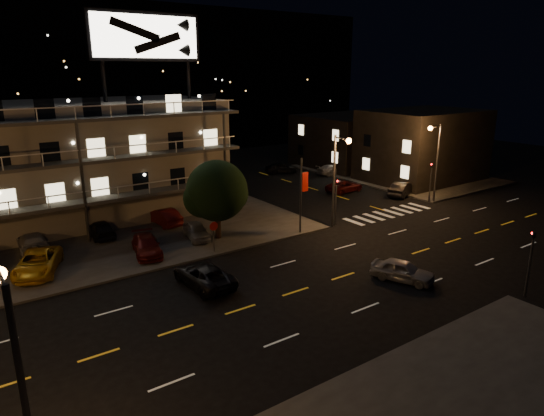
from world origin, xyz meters
TOP-DOWN VIEW (x-y plane):
  - ground at (0.00, 0.00)m, footprint 140.00×140.00m
  - curb_nw at (-14.00, 20.00)m, footprint 44.00×24.00m
  - curb_ne at (30.00, 20.00)m, footprint 16.00×24.00m
  - motel at (-9.94, 23.88)m, footprint 28.00×13.80m
  - side_bldg_front at (29.99, 16.00)m, footprint 14.06×10.00m
  - side_bldg_back at (29.99, 28.00)m, footprint 14.06×12.00m
  - hill_backdrop at (-5.94, 68.78)m, footprint 120.00×25.00m
  - streetlight_nc at (8.50, 7.94)m, footprint 0.44×1.92m
  - streetlight_ne at (22.14, 8.30)m, footprint 1.92×0.44m
  - streetlight_s at (-18.00, -7.94)m, footprint 0.44×1.92m
  - signal_nw at (9.00, 8.50)m, footprint 0.20×0.27m
  - signal_sw at (9.00, -8.50)m, footprint 0.20×0.27m
  - signal_ne at (22.00, 8.50)m, footprint 0.27×0.20m
  - banner_north at (5.09, 8.40)m, footprint 0.83×0.16m
  - stop_sign at (-3.00, 8.57)m, footprint 0.91×0.11m
  - tree at (-1.29, 11.13)m, footprint 5.03×4.85m
  - lot_car_2 at (-14.47, 11.92)m, footprint 4.23×5.72m
  - lot_car_3 at (-7.27, 11.02)m, footprint 2.78×4.79m
  - lot_car_4 at (-2.73, 12.03)m, footprint 2.21×4.03m
  - lot_car_7 at (-14.00, 16.52)m, footprint 2.17×4.87m
  - lot_car_8 at (-8.94, 16.73)m, footprint 1.77×4.16m
  - lot_car_9 at (-3.39, 16.93)m, footprint 1.79×4.47m
  - side_car_0 at (21.90, 11.97)m, footprint 4.89×3.17m
  - side_car_1 at (18.00, 16.83)m, footprint 4.77×2.53m
  - side_car_2 at (23.13, 24.44)m, footprint 4.63×2.19m
  - side_car_3 at (18.17, 29.05)m, footprint 4.45×3.14m
  - road_car_east at (4.69, -2.68)m, footprint 3.08×4.36m
  - road_car_west at (-6.19, 4.13)m, footprint 2.55×5.15m

SIDE VIEW (x-z plane):
  - ground at x=0.00m, z-range 0.00..0.00m
  - curb_nw at x=-14.00m, z-range 0.00..0.15m
  - curb_ne at x=30.00m, z-range 0.00..0.15m
  - side_car_1 at x=18.00m, z-range 0.00..1.28m
  - side_car_2 at x=23.13m, z-range 0.00..1.31m
  - road_car_east at x=4.69m, z-range 0.00..1.38m
  - road_car_west at x=-6.19m, z-range 0.00..1.40m
  - side_car_3 at x=18.17m, z-range 0.00..1.41m
  - side_car_0 at x=21.90m, z-range 0.00..1.52m
  - lot_car_4 at x=-2.73m, z-range 0.15..1.45m
  - lot_car_3 at x=-7.27m, z-range 0.15..1.45m
  - lot_car_7 at x=-14.00m, z-range 0.15..1.54m
  - lot_car_8 at x=-8.94m, z-range 0.15..1.55m
  - lot_car_2 at x=-14.47m, z-range 0.15..1.59m
  - lot_car_9 at x=-3.39m, z-range 0.15..1.60m
  - stop_sign at x=-3.00m, z-range 0.41..3.01m
  - signal_nw at x=9.00m, z-range 0.27..4.87m
  - signal_sw at x=9.00m, z-range 0.27..4.87m
  - signal_ne at x=22.00m, z-range 0.27..4.87m
  - banner_north at x=5.09m, z-range 0.23..6.63m
  - side_bldg_back at x=29.99m, z-range 0.00..7.00m
  - tree at x=-1.29m, z-range 0.75..7.09m
  - side_bldg_front at x=29.99m, z-range 0.00..8.50m
  - streetlight_nc at x=8.50m, z-range 0.96..8.96m
  - streetlight_ne at x=22.14m, z-range 0.96..8.96m
  - streetlight_s at x=-18.00m, z-range 0.96..8.96m
  - motel at x=-9.94m, z-range -3.71..14.39m
  - hill_backdrop at x=-5.94m, z-range -0.45..23.55m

